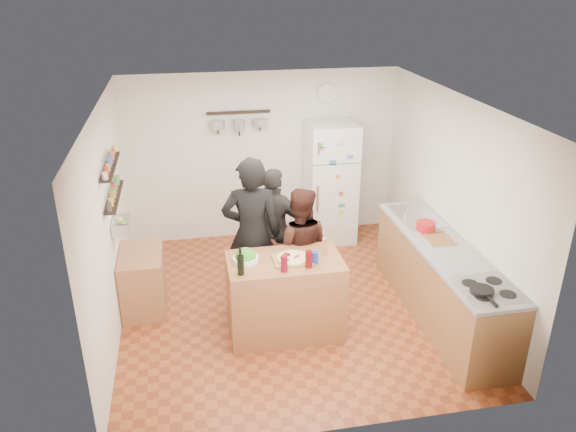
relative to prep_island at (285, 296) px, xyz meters
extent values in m
plane|color=brown|center=(0.15, 0.52, -0.46)|extent=(4.20, 4.20, 0.00)
plane|color=white|center=(0.15, 0.52, 2.04)|extent=(4.20, 4.20, 0.00)
plane|color=silver|center=(0.15, 2.62, 0.79)|extent=(4.00, 0.00, 4.00)
plane|color=silver|center=(-1.85, 0.52, 0.79)|extent=(0.00, 4.20, 4.20)
plane|color=silver|center=(2.15, 0.52, 0.79)|extent=(0.00, 4.20, 4.20)
cube|color=#9D5D39|center=(0.00, 0.00, 0.00)|extent=(1.25, 0.72, 0.91)
cube|color=olive|center=(0.08, -0.02, 0.47)|extent=(0.42, 0.34, 0.02)
cylinder|color=#CBB886|center=(0.08, -0.02, 0.48)|extent=(0.34, 0.34, 0.02)
cylinder|color=white|center=(-0.42, 0.05, 0.48)|extent=(0.28, 0.28, 0.06)
cylinder|color=black|center=(-0.50, -0.22, 0.56)|extent=(0.07, 0.07, 0.21)
cylinder|color=#61081A|center=(-0.05, -0.24, 0.54)|extent=(0.07, 0.07, 0.18)
cylinder|color=#5A070B|center=(0.22, -0.20, 0.55)|extent=(0.08, 0.08, 0.19)
cylinder|color=#A06C43|center=(0.45, 0.05, 0.54)|extent=(0.05, 0.05, 0.16)
cylinder|color=navy|center=(0.30, -0.12, 0.52)|extent=(0.08, 0.08, 0.13)
imported|color=black|center=(-0.28, 0.62, 0.50)|extent=(0.75, 0.55, 1.90)
imported|color=black|center=(0.27, 0.52, 0.31)|extent=(0.86, 0.73, 1.52)
imported|color=#292624|center=(0.06, 1.03, 0.34)|extent=(1.01, 0.75, 1.59)
cube|color=#9E7042|center=(1.85, -0.03, -0.01)|extent=(0.63, 2.63, 0.90)
cube|color=white|center=(1.85, -0.98, 0.46)|extent=(0.60, 0.62, 0.02)
cylinder|color=black|center=(1.75, -1.03, 0.49)|extent=(0.23, 0.23, 0.04)
cube|color=silver|center=(1.85, 0.82, 0.46)|extent=(0.50, 0.80, 0.03)
cube|color=olive|center=(1.85, 0.15, 0.46)|extent=(0.30, 0.40, 0.02)
cylinder|color=#B1141A|center=(1.80, 0.43, 0.51)|extent=(0.23, 0.23, 0.10)
cube|color=white|center=(1.10, 2.27, 0.45)|extent=(0.70, 0.68, 1.80)
cylinder|color=silver|center=(1.10, 2.60, 1.69)|extent=(0.30, 0.03, 0.30)
cube|color=black|center=(-1.78, 0.72, 1.04)|extent=(0.12, 1.00, 0.02)
cube|color=black|center=(-1.78, 0.72, 1.40)|extent=(0.12, 1.00, 0.02)
cube|color=silver|center=(-1.75, 0.72, 0.69)|extent=(0.18, 0.35, 0.14)
cube|color=#AA6F47|center=(-1.59, 0.80, -0.09)|extent=(0.50, 0.80, 0.73)
cube|color=black|center=(-0.20, 2.52, 1.49)|extent=(0.90, 0.04, 0.04)
camera|label=1|loc=(-0.96, -5.27, 3.33)|focal=35.00mm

